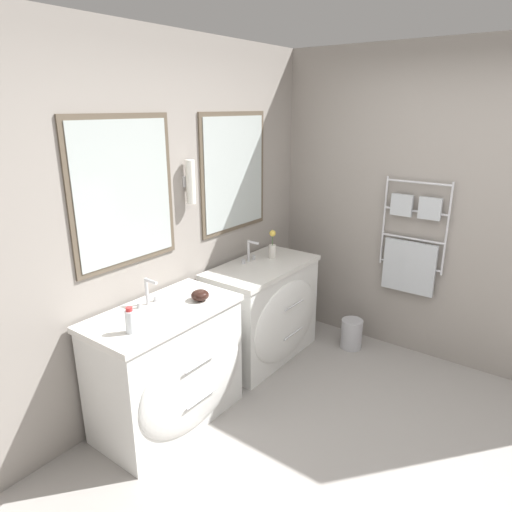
% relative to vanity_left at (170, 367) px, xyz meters
% --- Properties ---
extents(ground_plane, '(16.00, 16.00, 0.00)m').
position_rel_vanity_left_xyz_m(ground_plane, '(0.30, -1.57, -0.43)').
color(ground_plane, '#9E9993').
extents(wall_back, '(4.96, 0.15, 2.60)m').
position_rel_vanity_left_xyz_m(wall_back, '(0.31, 0.36, 0.88)').
color(wall_back, gray).
rests_on(wall_back, ground_plane).
extents(wall_right, '(0.13, 3.85, 2.60)m').
position_rel_vanity_left_xyz_m(wall_right, '(2.01, -0.72, 0.87)').
color(wall_right, gray).
rests_on(wall_right, ground_plane).
extents(vanity_left, '(1.03, 0.60, 0.85)m').
position_rel_vanity_left_xyz_m(vanity_left, '(0.00, 0.00, 0.00)').
color(vanity_left, white).
rests_on(vanity_left, ground_plane).
extents(vanity_right, '(1.03, 0.60, 0.85)m').
position_rel_vanity_left_xyz_m(vanity_right, '(1.11, 0.00, 0.00)').
color(vanity_right, white).
rests_on(vanity_right, ground_plane).
extents(faucet_left, '(0.17, 0.12, 0.19)m').
position_rel_vanity_left_xyz_m(faucet_left, '(0.00, 0.17, 0.51)').
color(faucet_left, silver).
rests_on(faucet_left, vanity_left).
extents(faucet_right, '(0.17, 0.12, 0.19)m').
position_rel_vanity_left_xyz_m(faucet_right, '(1.11, 0.17, 0.51)').
color(faucet_right, silver).
rests_on(faucet_right, vanity_right).
extents(toiletry_bottle, '(0.06, 0.06, 0.16)m').
position_rel_vanity_left_xyz_m(toiletry_bottle, '(-0.32, -0.05, 0.49)').
color(toiletry_bottle, silver).
rests_on(toiletry_bottle, vanity_left).
extents(amenity_bowl, '(0.12, 0.12, 0.07)m').
position_rel_vanity_left_xyz_m(amenity_bowl, '(0.26, -0.06, 0.45)').
color(amenity_bowl, black).
rests_on(amenity_bowl, vanity_left).
extents(flower_vase, '(0.06, 0.06, 0.25)m').
position_rel_vanity_left_xyz_m(flower_vase, '(1.30, 0.07, 0.52)').
color(flower_vase, silver).
rests_on(flower_vase, vanity_right).
extents(waste_bin, '(0.19, 0.19, 0.27)m').
position_rel_vanity_left_xyz_m(waste_bin, '(1.69, -0.55, -0.29)').
color(waste_bin, '#B7B7BC').
rests_on(waste_bin, ground_plane).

